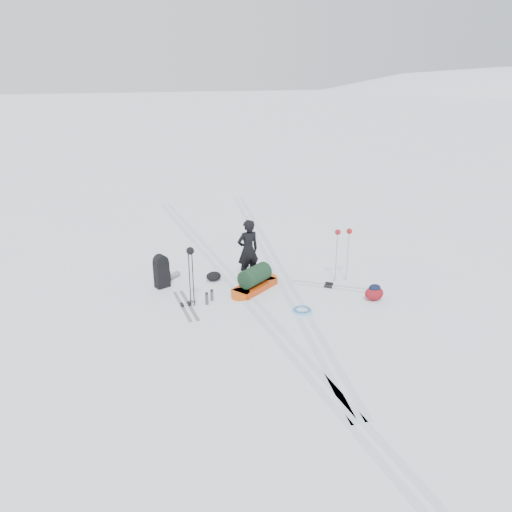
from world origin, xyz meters
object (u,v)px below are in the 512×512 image
Objects in this scene: skier at (248,250)px; ski_poles_black at (191,258)px; pulk_sled at (255,281)px; expedition_rucksack at (163,271)px.

skier is 1.13× the size of ski_poles_black.
pulk_sled is (-0.01, -0.62, -0.57)m from skier.
pulk_sled is 1.90m from ski_poles_black.
ski_poles_black is (-1.61, -0.40, 0.93)m from pulk_sled.
ski_poles_black reaches higher than expedition_rucksack.
skier is 1.04× the size of pulk_sled.
pulk_sled is 1.82× the size of expedition_rucksack.
ski_poles_black is at bearing 22.25° from skier.
skier is at bearing 18.89° from ski_poles_black.
skier is 0.84m from pulk_sled.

